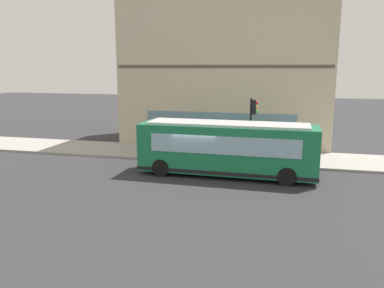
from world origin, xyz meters
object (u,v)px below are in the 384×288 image
(traffic_light_near_corner, at_px, (253,118))
(fire_hydrant, at_px, (267,150))
(pedestrian_walking_along_curb, at_px, (230,142))
(pedestrian_near_hydrant, at_px, (177,143))
(city_bus_nearside, at_px, (227,149))
(pedestrian_near_building_entrance, at_px, (251,141))

(traffic_light_near_corner, relative_size, fire_hydrant, 5.52)
(fire_hydrant, distance_m, pedestrian_walking_along_curb, 2.79)
(traffic_light_near_corner, relative_size, pedestrian_near_hydrant, 2.60)
(city_bus_nearside, relative_size, traffic_light_near_corner, 2.47)
(pedestrian_walking_along_curb, bearing_deg, traffic_light_near_corner, -126.85)
(pedestrian_walking_along_curb, height_order, pedestrian_near_hydrant, pedestrian_walking_along_curb)
(traffic_light_near_corner, distance_m, fire_hydrant, 3.53)
(fire_hydrant, bearing_deg, pedestrian_near_building_entrance, 90.40)
(pedestrian_near_building_entrance, bearing_deg, traffic_light_near_corner, -174.19)
(city_bus_nearside, xyz_separation_m, pedestrian_near_building_entrance, (5.16, -0.94, -0.46))
(pedestrian_near_hydrant, bearing_deg, fire_hydrant, -74.63)
(city_bus_nearside, xyz_separation_m, traffic_light_near_corner, (2.81, -1.18, 1.44))
(traffic_light_near_corner, bearing_deg, pedestrian_walking_along_curb, 53.15)
(traffic_light_near_corner, distance_m, pedestrian_near_building_entrance, 3.03)
(fire_hydrant, distance_m, pedestrian_near_hydrant, 6.21)
(pedestrian_walking_along_curb, distance_m, pedestrian_near_hydrant, 3.55)
(city_bus_nearside, distance_m, fire_hydrant, 5.66)
(city_bus_nearside, distance_m, pedestrian_near_hydrant, 5.30)
(traffic_light_near_corner, height_order, pedestrian_near_hydrant, traffic_light_near_corner)
(pedestrian_walking_along_curb, relative_size, pedestrian_near_building_entrance, 1.06)
(traffic_light_near_corner, bearing_deg, fire_hydrant, -20.12)
(pedestrian_near_building_entrance, bearing_deg, pedestrian_walking_along_curb, 130.47)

